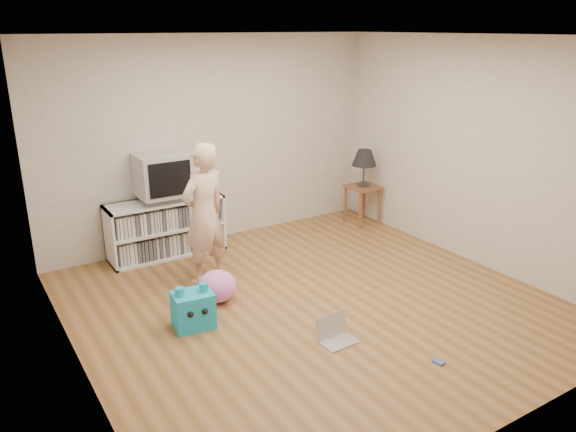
{
  "coord_description": "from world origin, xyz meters",
  "views": [
    {
      "loc": [
        -2.94,
        -4.2,
        2.68
      ],
      "look_at": [
        -0.04,
        0.4,
        0.83
      ],
      "focal_mm": 35.0,
      "sensor_mm": 36.0,
      "label": 1
    }
  ],
  "objects_px": {
    "crt_tv": "(162,174)",
    "side_table": "(363,195)",
    "person": "(204,214)",
    "laptop": "(335,334)",
    "plush_pink": "(217,286)",
    "media_unit": "(166,227)",
    "table_lamp": "(364,159)",
    "dvd_deck": "(164,197)",
    "plush_blue": "(193,309)"
  },
  "relations": [
    {
      "from": "dvd_deck",
      "to": "crt_tv",
      "type": "height_order",
      "value": "crt_tv"
    },
    {
      "from": "side_table",
      "to": "laptop",
      "type": "distance_m",
      "value": 3.24
    },
    {
      "from": "table_lamp",
      "to": "person",
      "type": "relative_size",
      "value": 0.33
    },
    {
      "from": "person",
      "to": "plush_pink",
      "type": "bearing_deg",
      "value": 60.64
    },
    {
      "from": "media_unit",
      "to": "table_lamp",
      "type": "relative_size",
      "value": 2.72
    },
    {
      "from": "dvd_deck",
      "to": "plush_blue",
      "type": "relative_size",
      "value": 1.07
    },
    {
      "from": "side_table",
      "to": "plush_blue",
      "type": "bearing_deg",
      "value": -155.79
    },
    {
      "from": "table_lamp",
      "to": "plush_pink",
      "type": "bearing_deg",
      "value": -158.71
    },
    {
      "from": "plush_pink",
      "to": "dvd_deck",
      "type": "bearing_deg",
      "value": 89.55
    },
    {
      "from": "crt_tv",
      "to": "table_lamp",
      "type": "bearing_deg",
      "value": -7.55
    },
    {
      "from": "media_unit",
      "to": "side_table",
      "type": "bearing_deg",
      "value": -7.93
    },
    {
      "from": "plush_blue",
      "to": "person",
      "type": "bearing_deg",
      "value": 64.82
    },
    {
      "from": "table_lamp",
      "to": "person",
      "type": "distance_m",
      "value": 2.74
    },
    {
      "from": "laptop",
      "to": "plush_pink",
      "type": "distance_m",
      "value": 1.38
    },
    {
      "from": "side_table",
      "to": "plush_pink",
      "type": "distance_m",
      "value": 2.99
    },
    {
      "from": "dvd_deck",
      "to": "plush_blue",
      "type": "xyz_separation_m",
      "value": [
        -0.43,
        -1.81,
        -0.56
      ]
    },
    {
      "from": "laptop",
      "to": "dvd_deck",
      "type": "bearing_deg",
      "value": 99.99
    },
    {
      "from": "table_lamp",
      "to": "laptop",
      "type": "height_order",
      "value": "table_lamp"
    },
    {
      "from": "dvd_deck",
      "to": "plush_blue",
      "type": "distance_m",
      "value": 1.94
    },
    {
      "from": "crt_tv",
      "to": "side_table",
      "type": "distance_m",
      "value": 2.86
    },
    {
      "from": "crt_tv",
      "to": "table_lamp",
      "type": "height_order",
      "value": "crt_tv"
    },
    {
      "from": "side_table",
      "to": "media_unit",
      "type": "bearing_deg",
      "value": 172.07
    },
    {
      "from": "media_unit",
      "to": "crt_tv",
      "type": "height_order",
      "value": "crt_tv"
    },
    {
      "from": "dvd_deck",
      "to": "laptop",
      "type": "bearing_deg",
      "value": -78.47
    },
    {
      "from": "media_unit",
      "to": "laptop",
      "type": "bearing_deg",
      "value": -78.53
    },
    {
      "from": "media_unit",
      "to": "person",
      "type": "bearing_deg",
      "value": -84.46
    },
    {
      "from": "crt_tv",
      "to": "laptop",
      "type": "bearing_deg",
      "value": -78.46
    },
    {
      "from": "side_table",
      "to": "plush_pink",
      "type": "relative_size",
      "value": 1.43
    },
    {
      "from": "dvd_deck",
      "to": "plush_pink",
      "type": "xyz_separation_m",
      "value": [
        -0.01,
        -1.45,
        -0.57
      ]
    },
    {
      "from": "side_table",
      "to": "table_lamp",
      "type": "bearing_deg",
      "value": 0.0
    },
    {
      "from": "dvd_deck",
      "to": "side_table",
      "type": "relative_size",
      "value": 0.82
    },
    {
      "from": "media_unit",
      "to": "dvd_deck",
      "type": "relative_size",
      "value": 3.11
    },
    {
      "from": "table_lamp",
      "to": "side_table",
      "type": "bearing_deg",
      "value": 0.0
    },
    {
      "from": "side_table",
      "to": "person",
      "type": "xyz_separation_m",
      "value": [
        -2.67,
        -0.59,
        0.36
      ]
    },
    {
      "from": "crt_tv",
      "to": "plush_pink",
      "type": "height_order",
      "value": "crt_tv"
    },
    {
      "from": "laptop",
      "to": "plush_pink",
      "type": "bearing_deg",
      "value": 112.67
    },
    {
      "from": "person",
      "to": "plush_blue",
      "type": "distance_m",
      "value": 1.16
    },
    {
      "from": "person",
      "to": "plush_pink",
      "type": "height_order",
      "value": "person"
    },
    {
      "from": "media_unit",
      "to": "plush_blue",
      "type": "distance_m",
      "value": 1.88
    },
    {
      "from": "person",
      "to": "laptop",
      "type": "distance_m",
      "value": 1.94
    },
    {
      "from": "plush_blue",
      "to": "crt_tv",
      "type": "bearing_deg",
      "value": 83.08
    },
    {
      "from": "table_lamp",
      "to": "plush_pink",
      "type": "distance_m",
      "value": 3.08
    },
    {
      "from": "media_unit",
      "to": "side_table",
      "type": "xyz_separation_m",
      "value": [
        2.77,
        -0.39,
        0.07
      ]
    },
    {
      "from": "person",
      "to": "laptop",
      "type": "height_order",
      "value": "person"
    },
    {
      "from": "person",
      "to": "laptop",
      "type": "relative_size",
      "value": 4.7
    },
    {
      "from": "media_unit",
      "to": "person",
      "type": "height_order",
      "value": "person"
    },
    {
      "from": "media_unit",
      "to": "dvd_deck",
      "type": "height_order",
      "value": "dvd_deck"
    },
    {
      "from": "table_lamp",
      "to": "crt_tv",
      "type": "bearing_deg",
      "value": 172.45
    },
    {
      "from": "plush_pink",
      "to": "media_unit",
      "type": "bearing_deg",
      "value": 89.55
    },
    {
      "from": "table_lamp",
      "to": "plush_blue",
      "type": "bearing_deg",
      "value": -155.79
    }
  ]
}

